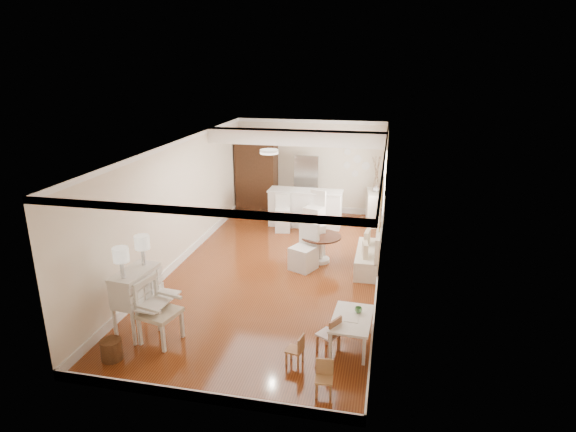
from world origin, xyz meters
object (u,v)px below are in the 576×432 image
at_px(kids_chair_b, 328,334).
at_px(bar_stool_left, 283,214).
at_px(gustavian_armchair, 160,312).
at_px(wicker_basket, 111,350).
at_px(kids_table, 351,332).
at_px(kids_chair_a, 295,349).
at_px(secretary_bureau, 137,301).
at_px(slip_chair_far, 314,241).
at_px(kids_chair_c, 324,379).
at_px(fridge, 318,186).
at_px(sideboard, 375,208).
at_px(slip_chair_near, 304,247).
at_px(bar_stool_right, 314,212).
at_px(pantry_cabinet, 257,174).
at_px(breakfast_counter, 305,208).
at_px(dining_table, 320,249).

height_order(kids_chair_b, bar_stool_left, bar_stool_left).
bearing_deg(gustavian_armchair, wicker_basket, 153.88).
xyz_separation_m(kids_table, kids_chair_a, (-0.80, -0.67, -0.01)).
height_order(secretary_bureau, slip_chair_far, secretary_bureau).
xyz_separation_m(kids_chair_c, fridge, (-1.34, 8.12, 0.64)).
distance_m(gustavian_armchair, kids_chair_c, 2.95).
relative_size(kids_table, kids_chair_a, 2.04).
xyz_separation_m(gustavian_armchair, sideboard, (3.19, 6.89, -0.07)).
relative_size(kids_chair_a, fridge, 0.28).
bearing_deg(kids_table, kids_chair_c, -101.61).
relative_size(kids_table, bar_stool_left, 1.03).
height_order(kids_chair_b, slip_chair_far, slip_chair_far).
relative_size(kids_chair_c, slip_chair_near, 0.49).
bearing_deg(bar_stool_right, kids_chair_c, -59.50).
relative_size(kids_table, slip_chair_far, 1.26).
height_order(wicker_basket, bar_stool_left, bar_stool_left).
distance_m(kids_chair_b, pantry_cabinet, 7.80).
xyz_separation_m(kids_chair_b, slip_chair_far, (-0.84, 3.78, 0.09)).
distance_m(secretary_bureau, slip_chair_near, 3.89).
bearing_deg(bar_stool_left, bar_stool_right, -3.73).
xyz_separation_m(secretary_bureau, kids_chair_b, (3.25, 0.08, -0.25)).
xyz_separation_m(kids_chair_b, breakfast_counter, (-1.45, 6.01, 0.19)).
xyz_separation_m(dining_table, pantry_cabinet, (-2.50, 3.54, 0.83)).
bearing_deg(breakfast_counter, gustavian_armchair, -101.62).
bearing_deg(fridge, kids_table, -76.81).
distance_m(bar_stool_left, bar_stool_right, 0.86).
height_order(slip_chair_near, sideboard, slip_chair_near).
relative_size(kids_chair_b, slip_chair_far, 0.78).
relative_size(kids_table, pantry_cabinet, 0.45).
height_order(dining_table, pantry_cabinet, pantry_cabinet).
height_order(gustavian_armchair, wicker_basket, gustavian_armchair).
height_order(kids_table, dining_table, dining_table).
bearing_deg(pantry_cabinet, kids_table, -62.96).
bearing_deg(wicker_basket, slip_chair_near, 59.88).
xyz_separation_m(kids_chair_b, slip_chair_near, (-0.96, 3.06, 0.20)).
distance_m(wicker_basket, kids_chair_c, 3.36).
height_order(kids_chair_c, slip_chair_far, slip_chair_far).
distance_m(wicker_basket, bar_stool_left, 6.48).
height_order(kids_chair_c, breakfast_counter, breakfast_counter).
height_order(gustavian_armchair, kids_chair_a, gustavian_armchair).
distance_m(kids_table, slip_chair_far, 3.74).
height_order(bar_stool_left, bar_stool_right, bar_stool_right).
bearing_deg(pantry_cabinet, bar_stool_left, -54.59).
relative_size(secretary_bureau, sideboard, 1.15).
height_order(secretary_bureau, breakfast_counter, secretary_bureau).
relative_size(kids_chair_a, pantry_cabinet, 0.22).
height_order(secretary_bureau, wicker_basket, secretary_bureau).
height_order(kids_table, kids_chair_b, kids_chair_b).
relative_size(gustavian_armchair, kids_chair_a, 2.13).
xyz_separation_m(wicker_basket, kids_chair_c, (3.36, -0.14, 0.09)).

